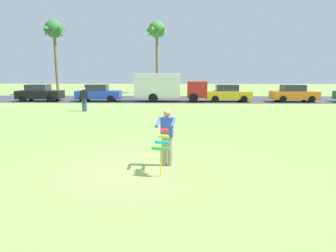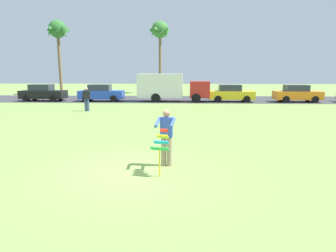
{
  "view_description": "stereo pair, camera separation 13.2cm",
  "coord_description": "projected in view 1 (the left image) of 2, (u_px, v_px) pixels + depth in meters",
  "views": [
    {
      "loc": [
        1.3,
        -8.16,
        2.85
      ],
      "look_at": [
        1.0,
        1.57,
        1.05
      ],
      "focal_mm": 31.74,
      "sensor_mm": 36.0,
      "label": 1
    },
    {
      "loc": [
        1.43,
        -8.16,
        2.85
      ],
      "look_at": [
        1.0,
        1.57,
        1.05
      ],
      "focal_mm": 31.74,
      "sensor_mm": 36.0,
      "label": 2
    }
  ],
  "objects": [
    {
      "name": "parked_car_yellow",
      "position": [
        228.0,
        94.0,
        27.94
      ],
      "size": [
        4.23,
        1.89,
        1.6
      ],
      "color": "yellow",
      "rests_on": "ground"
    },
    {
      "name": "ground_plane",
      "position": [
        132.0,
        171.0,
        8.58
      ],
      "size": [
        120.0,
        120.0,
        0.0
      ],
      "primitive_type": "plane",
      "color": "olive"
    },
    {
      "name": "road_strip",
      "position": [
        164.0,
        99.0,
        30.62
      ],
      "size": [
        120.0,
        8.0,
        0.01
      ],
      "primitive_type": "cube",
      "color": "#38383D",
      "rests_on": "ground"
    },
    {
      "name": "person_walker_near",
      "position": [
        84.0,
        98.0,
        21.27
      ],
      "size": [
        0.57,
        0.22,
        1.73
      ],
      "color": "#384772",
      "rests_on": "ground"
    },
    {
      "name": "parked_truck_red_cab",
      "position": [
        166.0,
        87.0,
        28.0
      ],
      "size": [
        6.73,
        2.19,
        2.62
      ],
      "color": "#B2231E",
      "rests_on": "ground"
    },
    {
      "name": "parked_car_blue",
      "position": [
        98.0,
        93.0,
        28.31
      ],
      "size": [
        4.23,
        1.89,
        1.6
      ],
      "color": "#2347B7",
      "rests_on": "ground"
    },
    {
      "name": "kite_held",
      "position": [
        162.0,
        145.0,
        8.17
      ],
      "size": [
        0.53,
        0.69,
        1.26
      ],
      "color": "red",
      "rests_on": "ground"
    },
    {
      "name": "parked_car_black",
      "position": [
        40.0,
        93.0,
        28.48
      ],
      "size": [
        4.21,
        1.86,
        1.6
      ],
      "color": "black",
      "rests_on": "ground"
    },
    {
      "name": "parked_car_orange",
      "position": [
        294.0,
        94.0,
        27.76
      ],
      "size": [
        4.21,
        1.86,
        1.6
      ],
      "color": "orange",
      "rests_on": "ground"
    },
    {
      "name": "palm_tree_right_near",
      "position": [
        157.0,
        33.0,
        37.61
      ],
      "size": [
        2.58,
        2.71,
        9.1
      ],
      "color": "brown",
      "rests_on": "ground"
    },
    {
      "name": "palm_tree_left_near",
      "position": [
        54.0,
        32.0,
        35.23
      ],
      "size": [
        2.58,
        2.71,
        8.85
      ],
      "color": "brown",
      "rests_on": "ground"
    },
    {
      "name": "person_kite_flyer",
      "position": [
        167.0,
        135.0,
        8.92
      ],
      "size": [
        0.6,
        0.7,
        1.73
      ],
      "color": "gray",
      "rests_on": "ground"
    }
  ]
}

